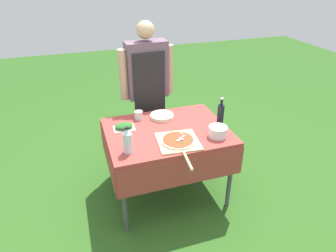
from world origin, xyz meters
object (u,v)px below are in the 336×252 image
object	(u,v)px
water_bottle	(128,140)
herb_container	(124,126)
prep_table	(167,138)
person_cook	(147,84)
pizza_on_peel	(178,141)
mixing_tub	(218,132)
sauce_jar	(139,116)
oil_bottle	(220,115)
plate_stack	(162,116)

from	to	relation	value
water_bottle	herb_container	xyz separation A→B (m)	(0.04, 0.40, -0.09)
prep_table	person_cook	world-z (taller)	person_cook
person_cook	pizza_on_peel	bearing A→B (deg)	88.22
water_bottle	mixing_tub	distance (m)	0.82
water_bottle	sauce_jar	size ratio (longest dim) A/B	2.80
prep_table	oil_bottle	bearing A→B (deg)	-8.66
prep_table	mixing_tub	world-z (taller)	mixing_tub
oil_bottle	prep_table	bearing A→B (deg)	171.34
pizza_on_peel	oil_bottle	bearing A→B (deg)	24.85
plate_stack	prep_table	bearing A→B (deg)	-96.65
mixing_tub	sauce_jar	bearing A→B (deg)	137.30
oil_bottle	plate_stack	distance (m)	0.59
pizza_on_peel	mixing_tub	xyz separation A→B (m)	(0.37, -0.01, 0.03)
person_cook	oil_bottle	distance (m)	0.93
water_bottle	mixing_tub	xyz separation A→B (m)	(0.82, 0.00, -0.06)
herb_container	water_bottle	bearing A→B (deg)	-95.84
prep_table	pizza_on_peel	size ratio (longest dim) A/B	1.85
prep_table	water_bottle	size ratio (longest dim) A/B	4.77
plate_stack	sauce_jar	xyz separation A→B (m)	(-0.23, 0.04, 0.02)
herb_container	plate_stack	world-z (taller)	herb_container
pizza_on_peel	water_bottle	bearing A→B (deg)	-173.35
prep_table	sauce_jar	distance (m)	0.38
oil_bottle	sauce_jar	distance (m)	0.81
prep_table	pizza_on_peel	distance (m)	0.27
pizza_on_peel	mixing_tub	size ratio (longest dim) A/B	3.65
oil_bottle	sauce_jar	bearing A→B (deg)	151.86
person_cook	sauce_jar	xyz separation A→B (m)	(-0.20, -0.40, -0.17)
water_bottle	plate_stack	xyz separation A→B (m)	(0.45, 0.51, -0.10)
person_cook	mixing_tub	world-z (taller)	person_cook
water_bottle	plate_stack	world-z (taller)	water_bottle
oil_bottle	person_cook	bearing A→B (deg)	123.28
pizza_on_peel	plate_stack	bearing A→B (deg)	95.05
prep_table	water_bottle	distance (m)	0.53
prep_table	sauce_jar	world-z (taller)	sauce_jar
pizza_on_peel	plate_stack	xyz separation A→B (m)	(0.00, 0.50, 0.00)
person_cook	mixing_tub	size ratio (longest dim) A/B	9.59
prep_table	pizza_on_peel	world-z (taller)	pizza_on_peel
water_bottle	mixing_tub	size ratio (longest dim) A/B	1.42
oil_bottle	herb_container	bearing A→B (deg)	165.57
water_bottle	herb_container	distance (m)	0.42
sauce_jar	person_cook	bearing A→B (deg)	63.56
prep_table	sauce_jar	xyz separation A→B (m)	(-0.20, 0.30, 0.12)
person_cook	prep_table	bearing A→B (deg)	86.69
oil_bottle	plate_stack	xyz separation A→B (m)	(-0.48, 0.33, -0.10)
prep_table	plate_stack	size ratio (longest dim) A/B	4.80
pizza_on_peel	sauce_jar	size ratio (longest dim) A/B	7.21
herb_container	sauce_jar	size ratio (longest dim) A/B	2.37
water_bottle	herb_container	bearing A→B (deg)	84.16
herb_container	mixing_tub	xyz separation A→B (m)	(0.78, -0.40, 0.02)
water_bottle	herb_container	size ratio (longest dim) A/B	1.18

